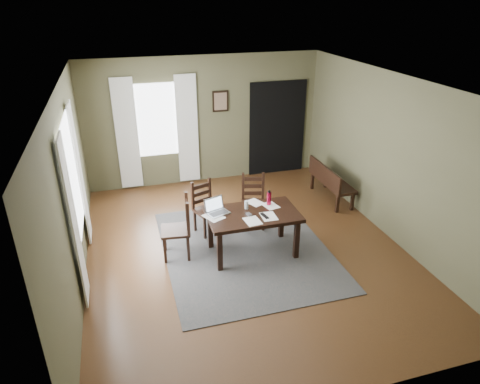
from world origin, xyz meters
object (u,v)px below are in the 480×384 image
object	(u,v)px
bench	(329,179)
water_bottle	(269,198)
chair_back_left	(206,208)
laptop	(216,209)
chair_end	(179,228)
dining_table	(253,218)
chair_back_right	(253,201)

from	to	relation	value
bench	water_bottle	distance (m)	2.16
chair_back_left	water_bottle	world-z (taller)	water_bottle
chair_back_left	laptop	bearing A→B (deg)	-107.60
bench	laptop	bearing A→B (deg)	115.57
chair_back_left	bench	xyz separation A→B (m)	(2.64, 0.56, -0.02)
chair_end	water_bottle	xyz separation A→B (m)	(1.47, -0.03, 0.34)
dining_table	chair_back_right	xyz separation A→B (m)	(0.29, 0.86, -0.17)
dining_table	chair_back_right	size ratio (longest dim) A/B	1.50
dining_table	water_bottle	size ratio (longest dim) A/B	5.79
laptop	water_bottle	world-z (taller)	water_bottle
chair_end	laptop	xyz separation A→B (m)	(0.59, -0.06, 0.28)
chair_back_left	chair_back_right	bearing A→B (deg)	-20.68
chair_back_left	laptop	xyz separation A→B (m)	(0.03, -0.69, 0.33)
chair_back_right	dining_table	bearing A→B (deg)	-93.56
dining_table	water_bottle	bearing A→B (deg)	31.86
chair_end	water_bottle	world-z (taller)	chair_end
chair_end	bench	bearing A→B (deg)	117.38
chair_back_right	bench	size ratio (longest dim) A/B	0.73
laptop	water_bottle	bearing A→B (deg)	-18.76
water_bottle	chair_back_left	bearing A→B (deg)	143.54
water_bottle	laptop	bearing A→B (deg)	-178.35
dining_table	water_bottle	distance (m)	0.44
dining_table	chair_back_right	world-z (taller)	chair_back_right
chair_end	laptop	world-z (taller)	chair_end
chair_back_right	chair_back_left	bearing A→B (deg)	-165.88
dining_table	laptop	bearing A→B (deg)	162.01
dining_table	water_bottle	xyz separation A→B (m)	(0.34, 0.21, 0.20)
chair_end	chair_back_right	distance (m)	1.55
dining_table	chair_back_left	bearing A→B (deg)	123.46
water_bottle	bench	bearing A→B (deg)	35.23
chair_back_left	chair_back_right	xyz separation A→B (m)	(0.86, -0.01, 0.01)
dining_table	chair_back_left	world-z (taller)	chair_back_left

